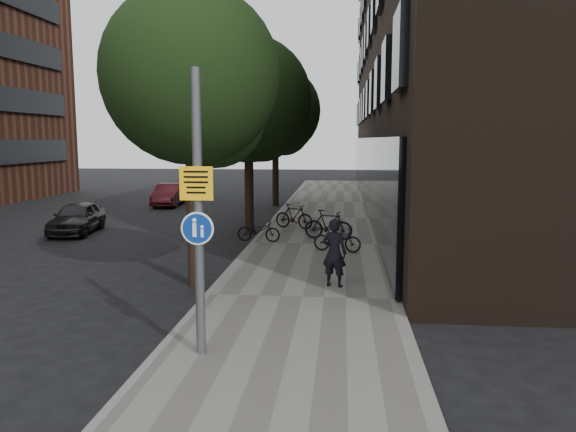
# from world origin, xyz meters

# --- Properties ---
(ground) EXTENTS (120.00, 120.00, 0.00)m
(ground) POSITION_xyz_m (0.00, 0.00, 0.00)
(ground) COLOR black
(ground) RESTS_ON ground
(sidewalk) EXTENTS (4.50, 60.00, 0.12)m
(sidewalk) POSITION_xyz_m (0.25, 10.00, 0.06)
(sidewalk) COLOR slate
(sidewalk) RESTS_ON ground
(curb_edge) EXTENTS (0.15, 60.00, 0.13)m
(curb_edge) POSITION_xyz_m (-2.00, 10.00, 0.07)
(curb_edge) COLOR slate
(curb_edge) RESTS_ON ground
(building_right_dark_brick) EXTENTS (12.00, 40.00, 18.00)m
(building_right_dark_brick) POSITION_xyz_m (8.50, 22.00, 9.00)
(building_right_dark_brick) COLOR black
(building_right_dark_brick) RESTS_ON ground
(street_tree_near) EXTENTS (4.40, 4.40, 7.50)m
(street_tree_near) POSITION_xyz_m (-2.53, 4.64, 5.11)
(street_tree_near) COLOR black
(street_tree_near) RESTS_ON ground
(street_tree_mid) EXTENTS (5.00, 5.00, 7.80)m
(street_tree_mid) POSITION_xyz_m (-2.53, 13.14, 5.11)
(street_tree_mid) COLOR black
(street_tree_mid) RESTS_ON ground
(street_tree_far) EXTENTS (5.00, 5.00, 7.80)m
(street_tree_far) POSITION_xyz_m (-2.53, 22.14, 5.11)
(street_tree_far) COLOR black
(street_tree_far) RESTS_ON ground
(signpost) EXTENTS (0.55, 0.16, 4.77)m
(signpost) POSITION_xyz_m (-1.23, -0.28, 2.53)
(signpost) COLOR #595B5E
(signpost) RESTS_ON sidewalk
(pedestrian) EXTENTS (0.72, 0.58, 1.70)m
(pedestrian) POSITION_xyz_m (0.96, 4.32, 0.97)
(pedestrian) COLOR black
(pedestrian) RESTS_ON sidewalk
(parked_bike_facade_near) EXTENTS (1.67, 0.94, 0.83)m
(parked_bike_facade_near) POSITION_xyz_m (1.00, 8.69, 0.54)
(parked_bike_facade_near) COLOR black
(parked_bike_facade_near) RESTS_ON sidewalk
(parked_bike_facade_far) EXTENTS (1.87, 0.92, 1.08)m
(parked_bike_facade_far) POSITION_xyz_m (0.65, 10.87, 0.66)
(parked_bike_facade_far) COLOR black
(parked_bike_facade_far) RESTS_ON sidewalk
(parked_bike_curb_near) EXTENTS (1.60, 0.71, 0.81)m
(parked_bike_curb_near) POSITION_xyz_m (-1.80, 10.20, 0.53)
(parked_bike_curb_near) COLOR black
(parked_bike_curb_near) RESTS_ON sidewalk
(parked_bike_curb_far) EXTENTS (1.73, 1.08, 1.01)m
(parked_bike_curb_far) POSITION_xyz_m (-0.81, 13.25, 0.62)
(parked_bike_curb_far) COLOR black
(parked_bike_curb_far) RESTS_ON sidewalk
(parked_car_near) EXTENTS (1.95, 3.86, 1.26)m
(parked_car_near) POSITION_xyz_m (-9.41, 11.99, 0.63)
(parked_car_near) COLOR black
(parked_car_near) RESTS_ON ground
(parked_car_mid) EXTENTS (1.63, 3.88, 1.25)m
(parked_car_mid) POSITION_xyz_m (-8.59, 21.44, 0.62)
(parked_car_mid) COLOR #53171E
(parked_car_mid) RESTS_ON ground
(parked_car_far) EXTENTS (1.94, 3.85, 1.07)m
(parked_car_far) POSITION_xyz_m (-8.56, 25.68, 0.54)
(parked_car_far) COLOR #1C1F34
(parked_car_far) RESTS_ON ground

